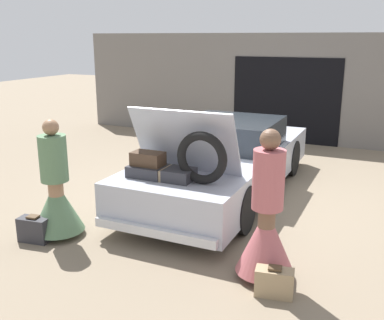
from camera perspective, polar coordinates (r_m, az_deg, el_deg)
The scene contains 7 objects.
ground_plane at distance 8.12m, azimuth 4.11°, elevation -4.08°, with size 40.00×40.00×0.00m, color #7F705B.
garage_wall_back at distance 12.04m, azimuth 11.91°, elevation 8.81°, with size 12.00×0.14×2.80m.
car at distance 7.94m, azimuth 4.17°, elevation -0.08°, with size 1.89×5.14×1.76m.
person_left at distance 6.48m, azimuth -16.84°, elevation -4.40°, with size 0.71×0.71×1.65m.
person_right at distance 5.19m, azimuth 9.41°, elevation -8.43°, with size 0.68×0.68×1.76m.
suitcase_beside_left_person at distance 6.53m, azimuth -19.40°, elevation -8.31°, with size 0.44×0.26×0.37m.
suitcase_beside_right_person at distance 5.06m, azimuth 10.41°, elevation -15.03°, with size 0.44×0.26×0.34m.
Camera 1 is at (2.66, -7.18, 2.70)m, focal length 42.00 mm.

